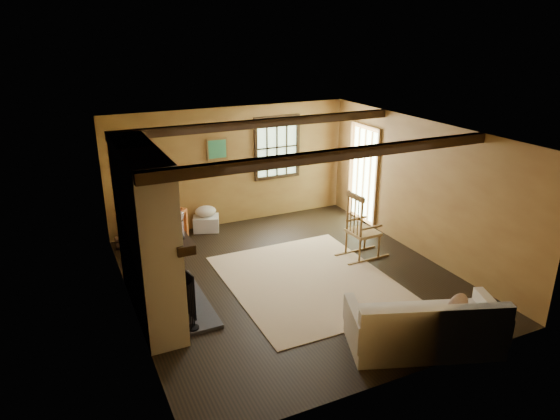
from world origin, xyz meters
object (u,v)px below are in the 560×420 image
rocking_chair (361,230)px  sofa (425,329)px  fireplace (148,239)px  laundry_basket (206,223)px  armchair (157,229)px

rocking_chair → sofa: (-0.78, -2.61, -0.23)m
sofa → fireplace: bearing=160.6°
fireplace → rocking_chair: 3.74m
rocking_chair → laundry_basket: bearing=39.9°
rocking_chair → sofa: 2.73m
sofa → laundry_basket: sofa is taller
fireplace → armchair: 2.31m
rocking_chair → armchair: 3.70m
fireplace → armchair: (0.52, 2.13, -0.73)m
rocking_chair → laundry_basket: size_ratio=2.41×
laundry_basket → armchair: armchair is taller
sofa → laundry_basket: bearing=125.2°
fireplace → sofa: size_ratio=1.16×
laundry_basket → fireplace: bearing=-121.7°
armchair → sofa: bearing=79.4°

